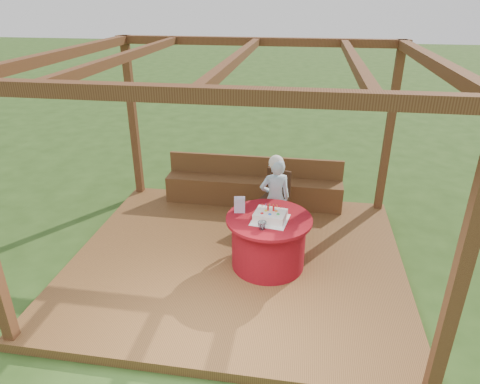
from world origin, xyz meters
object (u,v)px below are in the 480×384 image
(bench, at_px, (253,189))
(gift_bag, at_px, (240,205))
(elderly_woman, at_px, (275,197))
(chair, at_px, (276,195))
(table, at_px, (268,241))
(birthday_cake, at_px, (270,216))
(drinking_glass, at_px, (262,226))

(bench, relative_size, gift_bag, 14.82)
(elderly_woman, distance_m, gift_bag, 0.79)
(chair, distance_m, elderly_woman, 0.52)
(table, distance_m, gift_bag, 0.61)
(elderly_woman, bearing_deg, birthday_cake, -89.56)
(table, xyz_separation_m, drinking_glass, (-0.06, -0.31, 0.40))
(elderly_woman, relative_size, gift_bag, 6.38)
(table, distance_m, chair, 1.25)
(table, bearing_deg, bench, 103.41)
(drinking_glass, bearing_deg, table, 79.11)
(bench, xyz_separation_m, gift_bag, (0.04, -1.73, 0.55))
(elderly_woman, bearing_deg, drinking_glass, -93.80)
(chair, xyz_separation_m, birthday_cake, (0.03, -1.30, 0.31))
(bench, height_order, birthday_cake, birthday_cake)
(table, relative_size, chair, 1.32)
(chair, bearing_deg, elderly_woman, -87.22)
(bench, bearing_deg, chair, -54.10)
(drinking_glass, bearing_deg, bench, 100.03)
(birthday_cake, distance_m, drinking_glass, 0.26)
(elderly_woman, height_order, birthday_cake, elderly_woman)
(drinking_glass, bearing_deg, chair, 88.26)
(chair, bearing_deg, drinking_glass, -91.74)
(table, distance_m, birthday_cake, 0.42)
(table, xyz_separation_m, elderly_woman, (0.01, 0.76, 0.29))
(chair, bearing_deg, birthday_cake, -88.69)
(bench, distance_m, chair, 0.75)
(birthday_cake, bearing_deg, drinking_glass, -107.31)
(table, height_order, birthday_cake, birthday_cake)
(gift_bag, bearing_deg, birthday_cake, -30.31)
(bench, distance_m, birthday_cake, 2.01)
(chair, distance_m, gift_bag, 1.25)
(table, xyz_separation_m, chair, (-0.01, 1.24, 0.10))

